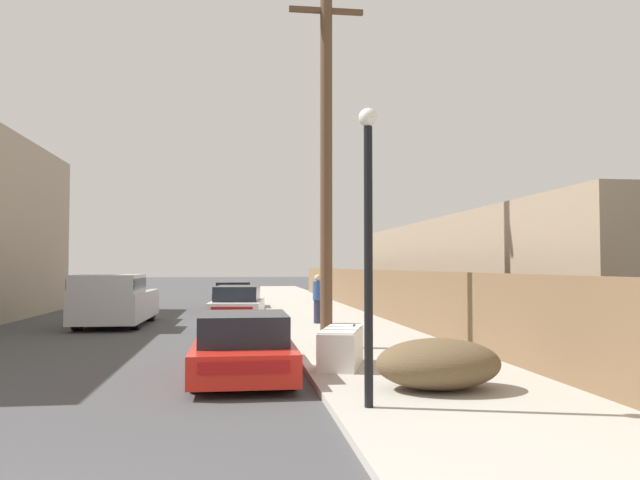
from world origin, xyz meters
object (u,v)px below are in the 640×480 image
discarded_fridge (341,347)px  parked_sports_car_red (243,348)px  pedestrian (318,298)px  pickup_truck (115,300)px  utility_pole (326,154)px  brush_pile (438,364)px  street_lamp (368,230)px  car_parked_mid (238,305)px  car_parked_far (234,296)px

discarded_fridge → parked_sports_car_red: 1.90m
pedestrian → pickup_truck: bearing=171.3°
parked_sports_car_red → utility_pole: utility_pole is taller
utility_pole → brush_pile: size_ratio=4.55×
street_lamp → brush_pile: size_ratio=2.08×
car_parked_mid → utility_pole: 9.27m
utility_pole → street_lamp: size_ratio=2.19×
street_lamp → car_parked_far: bearing=95.2°
parked_sports_car_red → utility_pole: 5.58m
parked_sports_car_red → street_lamp: bearing=-61.9°
pickup_truck → street_lamp: 14.73m
brush_pile → pedestrian: size_ratio=1.21×
car_parked_mid → brush_pile: 13.59m
car_parked_mid → parked_sports_car_red: bearing=-84.6°
car_parked_far → street_lamp: size_ratio=1.08×
discarded_fridge → car_parked_mid: (-1.95, 10.84, 0.14)m
pickup_truck → utility_pole: utility_pole is taller
car_parked_mid → pedestrian: size_ratio=2.85×
pickup_truck → pedestrian: pickup_truck is taller
utility_pole → pedestrian: bearing=84.5°
car_parked_mid → utility_pole: bearing=-70.6°
discarded_fridge → car_parked_mid: 11.02m
car_parked_far → pedestrian: 9.51m
discarded_fridge → pedestrian: size_ratio=1.15×
street_lamp → pedestrian: 12.50m
car_parked_far → brush_pile: size_ratio=2.24×
parked_sports_car_red → utility_pole: bearing=57.7°
pedestrian → brush_pile: bearing=-87.8°
parked_sports_car_red → pedestrian: bearing=74.5°
brush_pile → pedestrian: pedestrian is taller
car_parked_far → brush_pile: (3.27, -20.36, -0.09)m
pickup_truck → pedestrian: 6.85m
car_parked_far → brush_pile: 20.63m
car_parked_mid → street_lamp: bearing=-78.0°
utility_pole → brush_pile: (1.02, -5.19, -4.21)m
pedestrian → street_lamp: bearing=-94.2°
pickup_truck → pedestrian: size_ratio=3.23×
discarded_fridge → utility_pole: bearing=104.6°
parked_sports_car_red → car_parked_mid: bearing=90.5°
discarded_fridge → brush_pile: (1.13, -2.39, 0.03)m
street_lamp → brush_pile: (1.34, 1.07, -2.02)m
parked_sports_car_red → pedestrian: (2.57, 9.24, 0.41)m
car_parked_mid → street_lamp: street_lamp is taller
brush_pile → pedestrian: bearing=92.2°
utility_pole → street_lamp: 6.64m
car_parked_mid → discarded_fridge: bearing=-74.8°
pickup_truck → pedestrian: (6.77, -1.04, 0.06)m
car_parked_far → utility_pole: utility_pole is taller
discarded_fridge → brush_pile: bearing=-47.9°
discarded_fridge → brush_pile: brush_pile is taller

